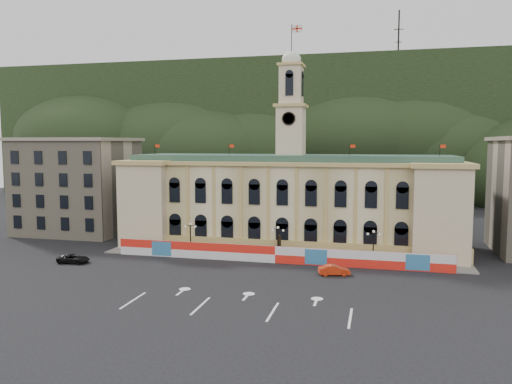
% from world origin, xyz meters
% --- Properties ---
extents(ground, '(260.00, 260.00, 0.00)m').
position_xyz_m(ground, '(0.00, 0.00, 0.00)').
color(ground, black).
rests_on(ground, ground).
extents(lane_markings, '(26.00, 10.00, 0.02)m').
position_xyz_m(lane_markings, '(0.00, -5.00, 0.00)').
color(lane_markings, white).
rests_on(lane_markings, ground).
extents(hill_ridge, '(230.00, 80.00, 64.00)m').
position_xyz_m(hill_ridge, '(0.03, 121.99, 19.48)').
color(hill_ridge, black).
rests_on(hill_ridge, ground).
extents(city_hall, '(56.20, 17.60, 37.10)m').
position_xyz_m(city_hall, '(0.00, 27.63, 7.85)').
color(city_hall, beige).
rests_on(city_hall, ground).
extents(side_building_left, '(21.00, 17.00, 18.60)m').
position_xyz_m(side_building_left, '(-43.00, 30.93, 9.33)').
color(side_building_left, tan).
rests_on(side_building_left, ground).
extents(hoarding_fence, '(50.00, 0.44, 2.50)m').
position_xyz_m(hoarding_fence, '(0.06, 15.07, 1.25)').
color(hoarding_fence, red).
rests_on(hoarding_fence, ground).
extents(pavement, '(56.00, 5.50, 0.16)m').
position_xyz_m(pavement, '(0.00, 17.75, 0.08)').
color(pavement, slate).
rests_on(pavement, ground).
extents(statue, '(1.40, 1.40, 3.72)m').
position_xyz_m(statue, '(0.00, 18.00, 1.19)').
color(statue, '#595651').
rests_on(statue, ground).
extents(lamp_left, '(1.96, 0.44, 5.15)m').
position_xyz_m(lamp_left, '(-14.00, 17.00, 3.07)').
color(lamp_left, black).
rests_on(lamp_left, ground).
extents(lamp_center, '(1.96, 0.44, 5.15)m').
position_xyz_m(lamp_center, '(0.00, 17.00, 3.07)').
color(lamp_center, black).
rests_on(lamp_center, ground).
extents(lamp_right, '(1.96, 0.44, 5.15)m').
position_xyz_m(lamp_right, '(14.00, 17.00, 3.07)').
color(lamp_right, black).
rests_on(lamp_right, ground).
extents(red_sedan, '(3.55, 4.94, 1.39)m').
position_xyz_m(red_sedan, '(9.01, 10.20, 0.69)').
color(red_sedan, red).
rests_on(red_sedan, ground).
extents(black_suv, '(3.15, 5.09, 1.29)m').
position_xyz_m(black_suv, '(-28.84, 7.92, 0.64)').
color(black_suv, black).
rests_on(black_suv, ground).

